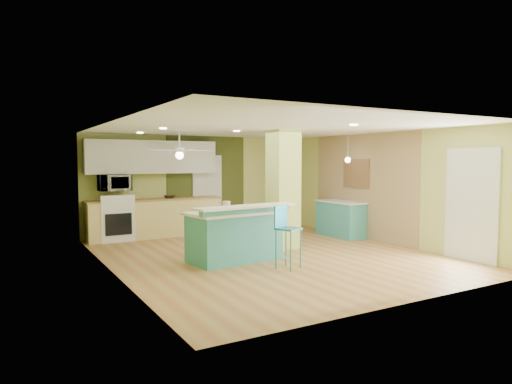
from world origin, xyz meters
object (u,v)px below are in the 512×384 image
peninsula (235,235)px  fruit_bowl (170,197)px  side_counter (340,219)px  canister (226,206)px  bar_stool (285,226)px

peninsula → fruit_bowl: bearing=85.5°
peninsula → side_counter: bearing=11.7°
fruit_bowl → side_counter: bearing=-30.3°
side_counter → canister: size_ratio=7.16×
bar_stool → fruit_bowl: bar_stool is taller
side_counter → canister: canister is taller
peninsula → bar_stool: 1.09m
side_counter → peninsula: bearing=-161.7°
side_counter → fruit_bowl: 4.25m
peninsula → canister: bearing=138.5°
peninsula → side_counter: size_ratio=1.51×
bar_stool → canister: 1.25m
fruit_bowl → bar_stool: bearing=-81.9°
peninsula → fruit_bowl: size_ratio=7.39×
peninsula → fruit_bowl: (-0.12, 3.29, 0.48)m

